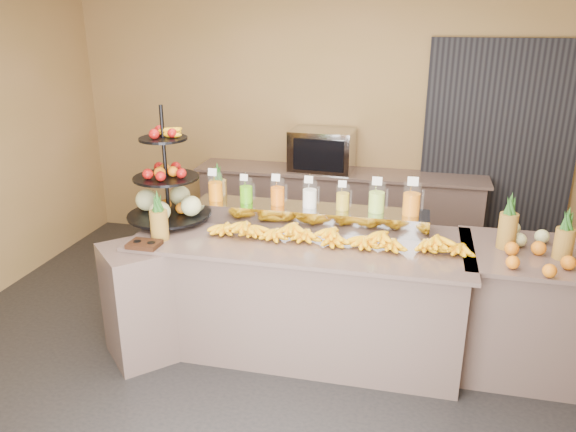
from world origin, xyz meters
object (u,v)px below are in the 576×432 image
(banana_heap, at_px, (336,234))
(pitcher_tray, at_px, (309,216))
(condiment_caddy, at_px, (144,244))
(right_fruit_pile, at_px, (533,247))
(oven_warmer, at_px, (322,150))
(fruit_stand, at_px, (173,193))

(banana_heap, bearing_deg, pitcher_tray, 129.71)
(banana_heap, height_order, condiment_caddy, banana_heap)
(right_fruit_pile, bearing_deg, banana_heap, -179.20)
(condiment_caddy, relative_size, oven_warmer, 0.34)
(condiment_caddy, distance_m, right_fruit_pile, 2.72)
(banana_heap, xyz_separation_m, fruit_stand, (-1.34, 0.15, 0.17))
(fruit_stand, height_order, condiment_caddy, fruit_stand)
(pitcher_tray, xyz_separation_m, fruit_stand, (-1.08, -0.17, 0.16))
(fruit_stand, distance_m, right_fruit_pile, 2.71)
(pitcher_tray, xyz_separation_m, condiment_caddy, (-1.08, -0.71, -0.06))
(banana_heap, bearing_deg, condiment_caddy, -163.63)
(pitcher_tray, height_order, oven_warmer, oven_warmer)
(oven_warmer, bearing_deg, condiment_caddy, -107.62)
(banana_heap, relative_size, right_fruit_pile, 4.05)
(fruit_stand, xyz_separation_m, condiment_caddy, (0.01, -0.54, -0.22))
(fruit_stand, xyz_separation_m, oven_warmer, (0.89, 1.84, -0.02))
(oven_warmer, bearing_deg, banana_heap, -74.37)
(fruit_stand, distance_m, condiment_caddy, 0.59)
(right_fruit_pile, bearing_deg, oven_warmer, 132.56)
(fruit_stand, bearing_deg, pitcher_tray, 24.55)
(pitcher_tray, height_order, fruit_stand, fruit_stand)
(condiment_caddy, bearing_deg, pitcher_tray, 33.36)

